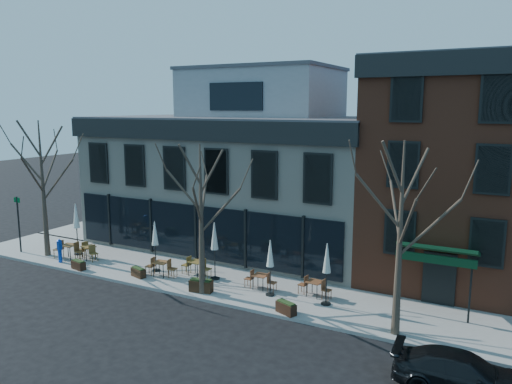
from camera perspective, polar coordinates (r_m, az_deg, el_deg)
The scene contains 26 objects.
ground at distance 28.84m, azimuth -6.70°, elevation -8.15°, with size 120.00×120.00×0.00m, color black.
sidewalk_front at distance 25.43m, azimuth -3.40°, elevation -10.42°, with size 33.50×4.70×0.15m, color gray.
sidewalk_side at distance 40.23m, azimuth -15.02°, elevation -3.16°, with size 4.50×12.00×0.15m, color gray.
corner_building at distance 31.96m, azimuth -1.56°, elevation 2.36°, with size 18.39×10.39×11.10m.
red_brick_building at distance 27.76m, azimuth 22.20°, elevation 2.41°, with size 8.20×11.78×11.18m.
tree_corner at distance 31.33m, azimuth -23.17°, elevation 0.54°, with size 3.93×3.98×7.92m.
tree_mid at distance 23.09m, azimuth -6.28°, elevation -2.93°, with size 3.50×3.55×7.04m.
tree_right at distance 19.53m, azimuth 16.15°, elevation -4.93°, with size 3.72×3.77×7.48m.
sign_pole at distance 33.12m, azimuth -25.50°, elevation -2.99°, with size 0.50×0.10×3.40m.
parked_sedan at distance 17.78m, azimuth 22.55°, elevation -18.59°, with size 1.74×4.27×1.24m, color black.
call_box at distance 30.33m, azimuth -21.52°, elevation -6.16°, with size 0.27×0.27×1.37m.
cafe_set_0 at distance 30.85m, azimuth -20.59°, elevation -6.22°, with size 2.01×0.92×1.03m.
cafe_set_1 at distance 30.50m, azimuth -18.58°, elevation -6.40°, with size 1.78×0.98×0.91m.
cafe_set_2 at distance 26.55m, azimuth -10.79°, elevation -8.43°, with size 1.82×0.81×0.94m.
cafe_set_3 at distance 26.38m, azimuth -6.84°, elevation -8.45°, with size 1.77×0.73×0.93m.
cafe_set_4 at distance 24.33m, azimuth 0.51°, elevation -10.03°, with size 1.67×0.68×0.88m.
cafe_set_5 at distance 23.63m, azimuth 6.71°, elevation -10.72°, with size 1.71×0.75×0.88m.
umbrella_0 at distance 31.23m, azimuth -19.87°, elevation -2.89°, with size 0.49×0.49×3.07m.
umbrella_1 at distance 27.02m, azimuth -11.48°, elevation -4.97°, with size 0.43×0.43×2.71m.
umbrella_2 at distance 25.27m, azimuth -4.76°, elevation -5.40°, with size 0.48×0.48×2.97m.
umbrella_3 at distance 23.14m, azimuth 1.63°, elevation -7.38°, with size 0.42×0.42×2.65m.
umbrella_4 at distance 22.28m, azimuth 8.10°, elevation -7.88°, with size 0.45×0.45×2.81m.
planter_0 at distance 28.83m, azimuth -19.63°, elevation -7.85°, with size 0.95×0.51×0.50m.
planter_1 at distance 26.75m, azimuth -13.30°, elevation -8.91°, with size 0.95×0.58×0.49m.
planter_2 at distance 24.20m, azimuth -6.30°, elevation -10.57°, with size 1.17×0.63×0.62m.
planter_3 at distance 21.76m, azimuth 3.45°, elevation -13.05°, with size 1.02×0.71×0.53m.
Camera 1 is at (15.81, -22.44, 8.85)m, focal length 35.00 mm.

